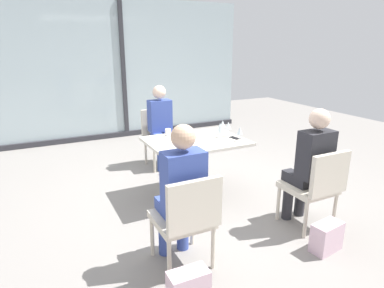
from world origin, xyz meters
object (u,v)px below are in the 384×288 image
object	(u,v)px
wine_glass_2	(240,131)
cell_phone_on_table	(235,138)
handbag_1	(188,288)
wine_glass_6	(182,129)
person_near_window	(161,123)
wine_glass_1	(220,127)
chair_near_window	(159,134)
handbag_2	(327,237)
wine_glass_5	(191,132)
coffee_cup	(168,132)
person_front_left	(181,188)
person_front_right	(310,162)
dining_table_main	(196,155)
wine_glass_4	(223,124)
wine_glass_0	(221,129)
chair_front_right	(316,184)
wine_glass_3	(228,126)
handbag_0	(181,165)
chair_front_left	(186,216)

from	to	relation	value
wine_glass_2	cell_phone_on_table	xyz separation A→B (m)	(0.04, 0.15, -0.13)
handbag_1	wine_glass_6	bearing A→B (deg)	67.18
person_near_window	wine_glass_1	bearing A→B (deg)	-74.64
chair_near_window	handbag_2	size ratio (longest dim) A/B	2.90
wine_glass_5	coffee_cup	size ratio (longest dim) A/B	2.06
person_front_left	wine_glass_1	world-z (taller)	person_front_left
wine_glass_5	person_front_right	bearing A→B (deg)	-52.79
person_near_window	wine_glass_5	xyz separation A→B (m)	(-0.10, -1.21, 0.16)
wine_glass_5	coffee_cup	distance (m)	0.42
dining_table_main	wine_glass_1	xyz separation A→B (m)	(0.32, -0.03, 0.33)
cell_phone_on_table	handbag_2	world-z (taller)	cell_phone_on_table
cell_phone_on_table	person_front_left	bearing A→B (deg)	-152.03
wine_glass_4	wine_glass_0	bearing A→B (deg)	-126.62
chair_near_window	wine_glass_6	distance (m)	1.23
wine_glass_5	cell_phone_on_table	world-z (taller)	wine_glass_5
chair_front_right	handbag_2	distance (m)	0.53
chair_front_right	wine_glass_1	size ratio (longest dim) A/B	4.70
person_near_window	wine_glass_0	size ratio (longest dim) A/B	6.81
cell_phone_on_table	handbag_2	distance (m)	1.57
wine_glass_2	wine_glass_0	bearing A→B (deg)	134.08
wine_glass_5	cell_phone_on_table	size ratio (longest dim) A/B	1.28
chair_near_window	wine_glass_3	bearing A→B (deg)	-70.70
wine_glass_4	wine_glass_1	bearing A→B (deg)	-133.99
wine_glass_3	wine_glass_5	size ratio (longest dim) A/B	1.00
wine_glass_2	wine_glass_3	bearing A→B (deg)	86.38
chair_front_right	handbag_1	xyz separation A→B (m)	(-1.61, -0.38, -0.36)
person_near_window	cell_phone_on_table	bearing A→B (deg)	-70.13
person_near_window	person_front_left	size ratio (longest dim) A/B	1.00
wine_glass_0	person_front_left	bearing A→B (deg)	-134.58
wine_glass_1	handbag_1	distance (m)	2.13
person_front_right	wine_glass_1	world-z (taller)	person_front_right
person_front_right	handbag_2	bearing A→B (deg)	-111.09
cell_phone_on_table	coffee_cup	bearing A→B (deg)	134.07
person_front_left	handbag_2	world-z (taller)	person_front_left
wine_glass_3	chair_near_window	bearing A→B (deg)	109.30
wine_glass_6	handbag_2	xyz separation A→B (m)	(0.69, -1.69, -0.72)
wine_glass_3	wine_glass_2	bearing A→B (deg)	-93.62
handbag_2	handbag_0	bearing A→B (deg)	92.69
wine_glass_4	chair_near_window	bearing A→B (deg)	109.85
chair_front_right	wine_glass_4	world-z (taller)	wine_glass_4
wine_glass_2	wine_glass_6	xyz separation A→B (m)	(-0.57, 0.39, 0.00)
wine_glass_0	handbag_1	world-z (taller)	wine_glass_0
coffee_cup	wine_glass_4	bearing A→B (deg)	-20.73
chair_front_right	wine_glass_5	size ratio (longest dim) A/B	4.70
wine_glass_3	handbag_0	world-z (taller)	wine_glass_3
chair_front_left	cell_phone_on_table	size ratio (longest dim) A/B	6.04
person_front_left	coffee_cup	world-z (taller)	person_front_left
chair_front_left	handbag_1	distance (m)	0.55
person_front_right	handbag_2	xyz separation A→B (m)	(-0.18, -0.46, -0.56)
dining_table_main	chair_near_window	distance (m)	1.25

